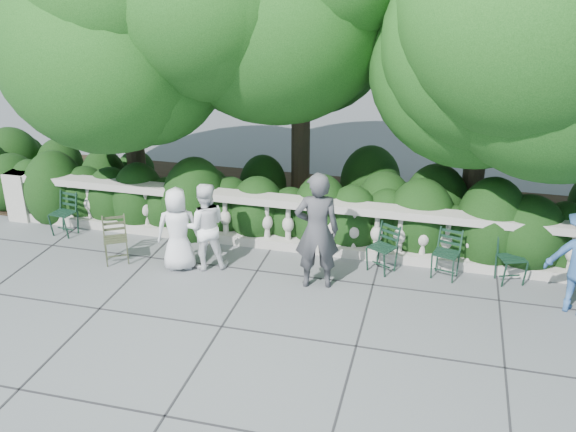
% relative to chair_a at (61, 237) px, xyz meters
% --- Properties ---
extents(ground, '(90.00, 90.00, 0.00)m').
position_rel_chair_a_xyz_m(ground, '(4.55, -1.17, 0.00)').
color(ground, '#4E5155').
rests_on(ground, ground).
extents(balustrade, '(12.00, 0.44, 1.00)m').
position_rel_chair_a_xyz_m(balustrade, '(4.55, 0.63, 0.49)').
color(balustrade, '#9E998E').
rests_on(balustrade, ground).
extents(shrub_hedge, '(15.00, 2.60, 1.70)m').
position_rel_chair_a_xyz_m(shrub_hedge, '(4.55, 1.83, 0.00)').
color(shrub_hedge, black).
rests_on(shrub_hedge, ground).
extents(tree_canopy, '(15.04, 6.52, 6.78)m').
position_rel_chair_a_xyz_m(tree_canopy, '(5.23, 2.03, 3.96)').
color(tree_canopy, '#3F3023').
rests_on(tree_canopy, ground).
extents(chair_a, '(0.50, 0.54, 0.84)m').
position_rel_chair_a_xyz_m(chair_a, '(0.00, 0.00, 0.00)').
color(chair_a, black).
rests_on(chair_a, ground).
extents(chair_c, '(0.62, 0.63, 0.84)m').
position_rel_chair_a_xyz_m(chair_c, '(6.04, 0.04, 0.00)').
color(chair_c, black).
rests_on(chair_c, ground).
extents(chair_d, '(0.54, 0.57, 0.84)m').
position_rel_chair_a_xyz_m(chair_d, '(7.14, 0.07, 0.00)').
color(chair_d, black).
rests_on(chair_d, ground).
extents(chair_e, '(0.58, 0.60, 0.84)m').
position_rel_chair_a_xyz_m(chair_e, '(8.27, 0.16, 0.00)').
color(chair_e, black).
rests_on(chair_e, ground).
extents(chair_weathered, '(0.62, 0.64, 0.84)m').
position_rel_chair_a_xyz_m(chair_weathered, '(1.63, -0.79, 0.00)').
color(chair_weathered, black).
rests_on(chair_weathered, ground).
extents(person_businessman, '(0.84, 0.70, 1.47)m').
position_rel_chair_a_xyz_m(person_businessman, '(2.72, -0.59, 0.74)').
color(person_businessman, silver).
rests_on(person_businessman, ground).
extents(person_woman_grey, '(0.81, 0.63, 1.97)m').
position_rel_chair_a_xyz_m(person_woman_grey, '(5.13, -0.59, 0.98)').
color(person_woman_grey, '#3C3C41').
rests_on(person_woman_grey, ground).
extents(person_casual_man, '(0.91, 0.82, 1.54)m').
position_rel_chair_a_xyz_m(person_casual_man, '(3.15, -0.43, 0.77)').
color(person_casual_man, white).
rests_on(person_casual_man, ground).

